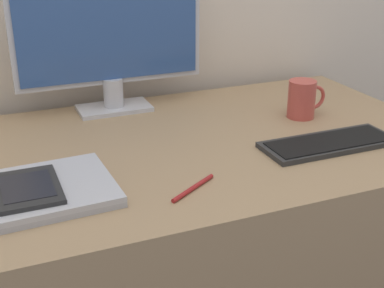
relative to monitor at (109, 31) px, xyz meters
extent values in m
cube|color=#997A56|center=(0.02, -0.29, -0.58)|extent=(1.45, 0.74, 0.72)
cube|color=#B7B7BC|center=(0.00, 0.00, -0.21)|extent=(0.20, 0.11, 0.01)
cylinder|color=#B7B7BC|center=(0.00, 0.00, -0.17)|extent=(0.05, 0.05, 0.08)
cube|color=#B7B7BC|center=(0.00, 0.00, 0.02)|extent=(0.51, 0.01, 0.34)
cube|color=#2D4C84|center=(0.00, 0.00, 0.02)|extent=(0.48, 0.01, 0.31)
cube|color=#282828|center=(0.40, -0.44, -0.21)|extent=(0.33, 0.12, 0.01)
cube|color=black|center=(0.40, -0.45, -0.21)|extent=(0.30, 0.10, 0.00)
cube|color=#A3A3A8|center=(-0.30, -0.44, -0.21)|extent=(0.35, 0.24, 0.01)
cube|color=#B2B2B7|center=(-0.30, -0.44, -0.20)|extent=(0.35, 0.24, 0.01)
cube|color=black|center=(-0.28, -0.45, -0.19)|extent=(0.12, 0.16, 0.01)
cube|color=black|center=(-0.28, -0.45, -0.19)|extent=(0.09, 0.12, 0.00)
cylinder|color=#B7473D|center=(0.45, -0.25, -0.17)|extent=(0.07, 0.07, 0.10)
torus|color=#B7473D|center=(0.49, -0.25, -0.17)|extent=(0.07, 0.01, 0.07)
cylinder|color=maroon|center=(0.02, -0.53, -0.22)|extent=(0.12, 0.08, 0.01)
camera|label=1|loc=(-0.34, -1.39, 0.27)|focal=50.00mm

